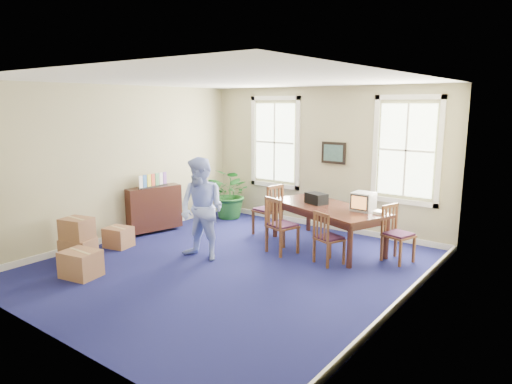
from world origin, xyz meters
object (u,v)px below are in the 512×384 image
Objects in this scene: chair_near_left at (282,225)px; cardboard_boxes at (90,239)px; crt_tv at (363,201)px; conference_table at (327,226)px; credenza at (154,211)px; potted_plant at (231,193)px; man at (202,209)px.

cardboard_boxes is at bearing 61.92° from chair_near_left.
crt_tv is 5.08m from cardboard_boxes.
credenza is (-3.57, -1.36, 0.06)m from conference_table.
potted_plant is (-2.51, 1.48, 0.08)m from chair_near_left.
conference_table is 1.96× the size of potted_plant.
man is 2.23m from credenza.
man is at bearing 66.91° from chair_near_left.
chair_near_left is 1.58m from man.
crt_tv is at bearing 24.91° from conference_table.
crt_tv reaches higher than chair_near_left.
crt_tv is 0.22× the size of man.
chair_near_left reaches higher than cardboard_boxes.
crt_tv is at bearing -8.94° from potted_plant.
potted_plant reaches higher than crt_tv.
chair_near_left is at bearing -30.57° from potted_plant.
chair_near_left is at bearing 23.26° from credenza.
chair_near_left is 0.90× the size of credenza.
potted_plant is at bearing -13.74° from chair_near_left.
potted_plant is (-1.53, 2.65, -0.31)m from man.
crt_tv reaches higher than credenza.
conference_table is 4.50m from cardboard_boxes.
crt_tv is 0.33× the size of potted_plant.
crt_tv is at bearing 42.37° from cardboard_boxes.
man is at bearing -3.69° from credenza.
cardboard_boxes is (0.57, -1.99, -0.06)m from credenza.
crt_tv is 0.38× the size of chair_near_left.
credenza reaches higher than cardboard_boxes.
cardboard_boxes reaches higher than conference_table.
cardboard_boxes is at bearing -136.81° from crt_tv.
conference_table is 3.09m from potted_plant.
conference_table is at bearing 48.35° from man.
cardboard_boxes is at bearing -89.90° from potted_plant.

